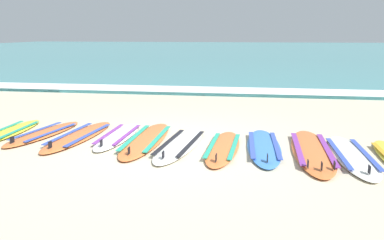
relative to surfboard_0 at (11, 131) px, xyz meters
name	(u,v)px	position (x,y,z in m)	size (l,w,h in m)	color
ground_plane	(174,147)	(3.29, -0.43, -0.04)	(80.00, 80.00, 0.00)	#C1B599
sea	(237,50)	(3.29, 34.85, 0.01)	(80.00, 60.00, 0.10)	teal
wave_foam_strip	(209,91)	(3.29, 5.49, 0.02)	(80.00, 1.29, 0.11)	white
surfboard_0	(11,131)	(0.00, 0.00, 0.00)	(0.50, 1.93, 0.18)	yellow
surfboard_1	(44,133)	(0.71, -0.04, 0.00)	(0.86, 2.05, 0.18)	orange
surfboard_2	(79,136)	(1.45, -0.12, 0.00)	(0.79, 2.30, 0.18)	orange
surfboard_3	(118,136)	(2.17, -0.01, 0.00)	(0.54, 1.99, 0.18)	white
surfboard_4	(146,139)	(2.74, -0.17, 0.00)	(0.65, 2.42, 0.18)	orange
surfboard_5	(180,144)	(3.39, -0.38, 0.00)	(0.82, 2.27, 0.18)	white
surfboard_6	(223,147)	(4.13, -0.45, 0.00)	(0.64, 2.08, 0.18)	orange
surfboard_7	(264,147)	(4.80, -0.30, 0.00)	(0.59, 2.20, 0.18)	#3875CC
surfboard_8	(312,150)	(5.57, -0.41, 0.00)	(0.73, 2.56, 0.18)	orange
surfboard_9	(352,155)	(6.14, -0.57, 0.00)	(0.57, 2.24, 0.18)	silver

